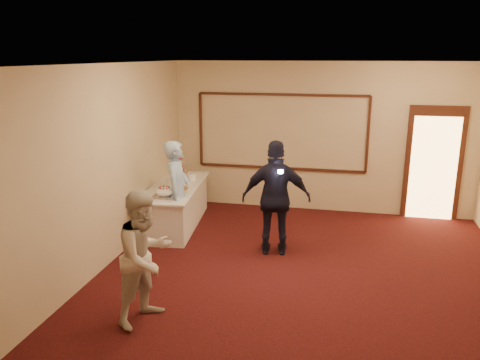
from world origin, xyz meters
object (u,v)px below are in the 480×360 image
Objects in this scene: plate_stack_b at (192,177)px; woman at (146,257)px; man at (178,191)px; pavlova_tray at (165,194)px; cupcake_stand at (181,166)px; plate_stack_a at (171,181)px; buffet_table at (176,205)px; tart at (182,189)px; guest at (276,198)px.

plate_stack_b is 3.62m from woman.
man is (0.09, -1.05, 0.03)m from plate_stack_b.
pavlova_tray is 1.74m from cupcake_stand.
plate_stack_a is at bearing 102.59° from pavlova_tray.
tart is (0.21, -0.25, 0.41)m from buffet_table.
man reaches higher than pavlova_tray.
plate_stack_b is at bearing -43.32° from guest.
buffet_table is 0.47m from plate_stack_a.
man is 2.57m from woman.
cupcake_stand is at bearing 36.42° from woman.
buffet_table is at bearing 130.70° from tart.
pavlova_tray is 2.48m from woman.
buffet_table is 5.67× the size of cupcake_stand.
man is at bearing -66.19° from buffet_table.
buffet_table is 9.41× the size of tart.
plate_stack_a is 3.25m from woman.
plate_stack_a is 0.38m from tart.
tart is 0.15× the size of woman.
plate_stack_a is (0.14, -0.96, -0.06)m from cupcake_stand.
cupcake_stand is 4.21m from woman.
tart is at bearing -26.95° from guest.
pavlova_tray is at bearing -79.62° from cupcake_stand.
guest is (2.08, -0.87, 0.07)m from plate_stack_a.
tart is at bearing -49.30° from buffet_table.
woman is at bearing -80.60° from plate_stack_b.
cupcake_stand reaches higher than tart.
man is (0.27, -0.62, 0.48)m from buffet_table.
tart is (0.12, 0.51, -0.06)m from pavlova_tray.
buffet_table is at bearing -113.14° from plate_stack_b.
cupcake_stand is at bearing 98.61° from plate_stack_a.
plate_stack_a reaches higher than tart.
tart is at bearing 76.73° from pavlova_tray.
pavlova_tray is 0.53m from tart.
buffet_table is 1.44× the size of woman.
cupcake_stand is at bearing -47.14° from guest.
plate_stack_a is 1.22× the size of plate_stack_b.
tart is (0.43, -1.20, -0.12)m from cupcake_stand.
tart is (0.03, -0.68, -0.05)m from plate_stack_b.
cupcake_stand is 1.65m from man.
buffet_table is 0.83m from man.
cupcake_stand is 1.66× the size of tart.
buffet_table is at bearing -31.25° from guest.
woman is (0.85, -3.14, -0.04)m from plate_stack_a.
buffet_table is 1.11m from cupcake_stand.
plate_stack_a is at bearing -30.43° from guest.
woman is (0.68, -2.38, -0.04)m from pavlova_tray.
plate_stack_b is at bearing 66.86° from buffet_table.
man is (0.18, 0.14, 0.02)m from pavlova_tray.
woman is (1.00, -4.09, -0.10)m from cupcake_stand.
plate_stack_a is 0.82× the size of tart.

